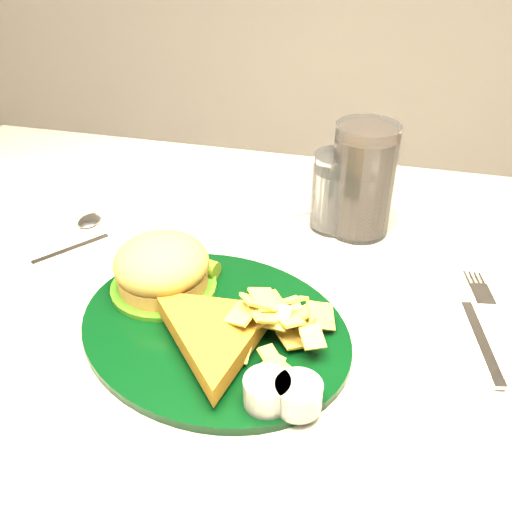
% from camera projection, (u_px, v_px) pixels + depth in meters
% --- Properties ---
extents(table, '(1.20, 0.80, 0.75)m').
position_uv_depth(table, '(239.00, 471.00, 0.91)').
color(table, '#A4A094').
rests_on(table, ground).
extents(dinner_plate, '(0.39, 0.37, 0.07)m').
position_uv_depth(dinner_plate, '(213.00, 307.00, 0.61)').
color(dinner_plate, black).
rests_on(dinner_plate, table).
extents(water_glass, '(0.08, 0.08, 0.11)m').
position_uv_depth(water_glass, '(336.00, 192.00, 0.79)').
color(water_glass, white).
rests_on(water_glass, table).
extents(cola_glass, '(0.11, 0.11, 0.16)m').
position_uv_depth(cola_glass, '(363.00, 180.00, 0.77)').
color(cola_glass, black).
rests_on(cola_glass, table).
extents(fork_napkin, '(0.16, 0.20, 0.01)m').
position_uv_depth(fork_napkin, '(481.00, 336.00, 0.62)').
color(fork_napkin, silver).
rests_on(fork_napkin, table).
extents(spoon, '(0.12, 0.14, 0.01)m').
position_uv_depth(spoon, '(71.00, 248.00, 0.76)').
color(spoon, silver).
rests_on(spoon, table).
extents(ramekin, '(0.05, 0.05, 0.03)m').
position_uv_depth(ramekin, '(110.00, 187.00, 0.89)').
color(ramekin, white).
rests_on(ramekin, table).
extents(wrapped_straw, '(0.17, 0.16, 0.01)m').
position_uv_depth(wrapped_straw, '(269.00, 221.00, 0.82)').
color(wrapped_straw, white).
rests_on(wrapped_straw, table).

